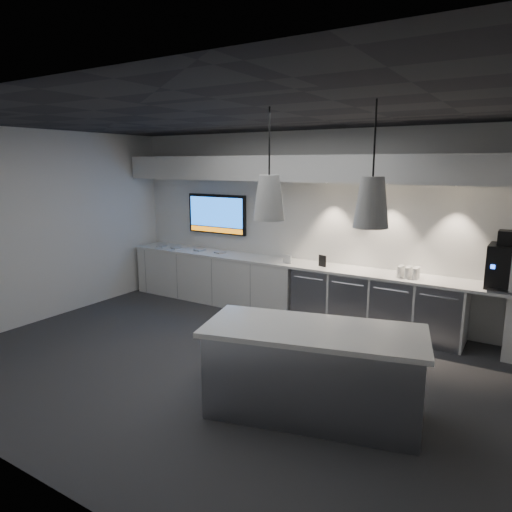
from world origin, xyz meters
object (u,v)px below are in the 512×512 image
Objects in this scene: island at (313,371)px; coffee_machine at (505,265)px; wall_tv at (217,214)px; bin at (222,356)px.

coffee_machine is (1.46, 2.65, 0.75)m from island.
wall_tv is 4.53m from island.
island is 4.94× the size of bin.
island is 3.09× the size of coffee_machine.
island is at bearing -10.06° from bin.
wall_tv is 2.68× the size of bin.
wall_tv reaches higher than bin.
island is 3.12m from coffee_machine.
wall_tv is at bearing 178.30° from coffee_machine.
wall_tv is 4.77m from coffee_machine.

